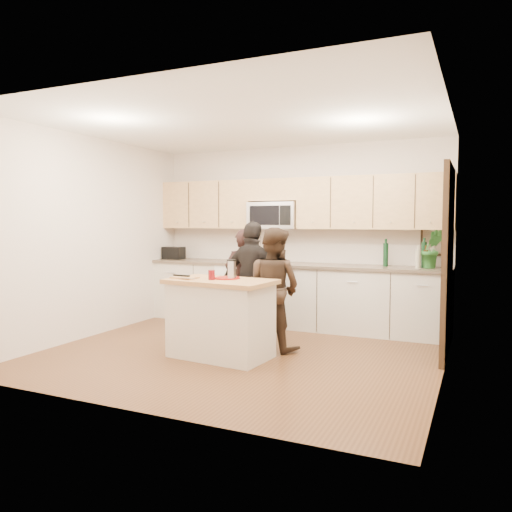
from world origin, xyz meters
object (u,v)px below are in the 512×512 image
at_px(woman_left, 244,283).
at_px(woman_right, 253,282).
at_px(toaster, 174,253).
at_px(woman_center, 274,289).
at_px(island, 221,318).

xyz_separation_m(woman_left, woman_right, (0.23, -0.22, 0.05)).
xyz_separation_m(toaster, woman_right, (1.96, -1.13, -0.26)).
xyz_separation_m(woman_left, woman_center, (0.59, -0.41, 0.01)).
bearing_deg(woman_center, woman_left, -21.80).
height_order(island, woman_left, woman_left).
xyz_separation_m(island, woman_left, (-0.18, 1.01, 0.28)).
bearing_deg(woman_right, island, 90.39).
height_order(toaster, woman_left, woman_left).
relative_size(woman_left, woman_right, 0.94).
relative_size(island, toaster, 3.77).
distance_m(woman_left, woman_center, 0.72).
distance_m(toaster, woman_center, 2.69).
relative_size(woman_center, woman_right, 0.95).
height_order(island, woman_right, woman_right).
height_order(toaster, woman_center, woman_center).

